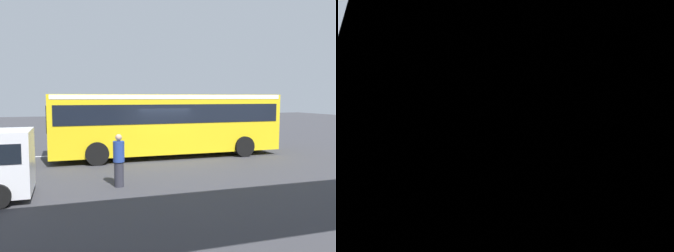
% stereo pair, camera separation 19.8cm
% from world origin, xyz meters
% --- Properties ---
extents(ground, '(80.00, 80.00, 0.00)m').
position_xyz_m(ground, '(0.00, 0.00, 0.00)').
color(ground, '#38383D').
extents(city_bus, '(11.54, 2.85, 3.15)m').
position_xyz_m(city_bus, '(-0.52, -0.51, 1.88)').
color(city_bus, yellow).
rests_on(city_bus, ground).
extents(pedestrian, '(0.38, 0.38, 1.79)m').
position_xyz_m(pedestrian, '(2.79, 4.60, 0.89)').
color(pedestrian, '#2D2D38').
rests_on(pedestrian, ground).
extents(lane_dash_leftmost, '(2.00, 0.20, 0.01)m').
position_xyz_m(lane_dash_leftmost, '(-6.00, -2.35, 0.00)').
color(lane_dash_leftmost, silver).
rests_on(lane_dash_leftmost, ground).
extents(lane_dash_left, '(2.00, 0.20, 0.01)m').
position_xyz_m(lane_dash_left, '(-2.00, -2.35, 0.00)').
color(lane_dash_left, silver).
rests_on(lane_dash_left, ground).
extents(lane_dash_centre, '(2.00, 0.20, 0.01)m').
position_xyz_m(lane_dash_centre, '(2.00, -2.35, 0.00)').
color(lane_dash_centre, silver).
rests_on(lane_dash_centre, ground).
extents(lane_dash_right, '(2.00, 0.20, 0.01)m').
position_xyz_m(lane_dash_right, '(6.00, -2.35, 0.00)').
color(lane_dash_right, silver).
rests_on(lane_dash_right, ground).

